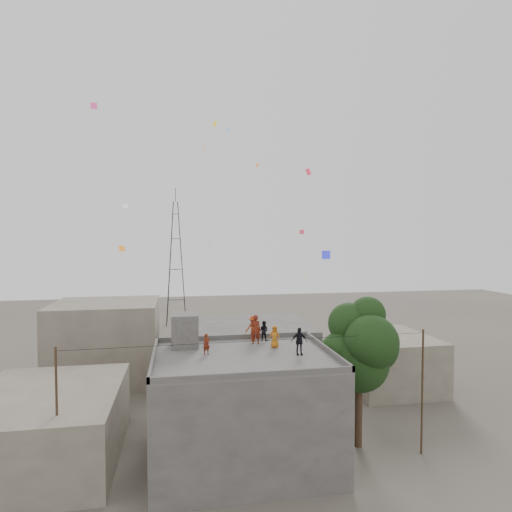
{
  "coord_description": "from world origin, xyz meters",
  "views": [
    {
      "loc": [
        -3.49,
        -23.6,
        12.74
      ],
      "look_at": [
        1.32,
        3.15,
        11.58
      ],
      "focal_mm": 30.0,
      "sensor_mm": 36.0,
      "label": 1
    }
  ],
  "objects_px": {
    "tree": "(361,347)",
    "stair_head_box": "(185,330)",
    "transmission_tower": "(176,263)",
    "person_dark_adult": "(299,341)",
    "person_red_adult": "(255,329)"
  },
  "relations": [
    {
      "from": "person_dark_adult",
      "to": "transmission_tower",
      "type": "bearing_deg",
      "value": 101.85
    },
    {
      "from": "stair_head_box",
      "to": "tree",
      "type": "relative_size",
      "value": 0.22
    },
    {
      "from": "stair_head_box",
      "to": "transmission_tower",
      "type": "relative_size",
      "value": 0.1
    },
    {
      "from": "tree",
      "to": "person_dark_adult",
      "type": "bearing_deg",
      "value": -166.49
    },
    {
      "from": "stair_head_box",
      "to": "person_red_adult",
      "type": "height_order",
      "value": "stair_head_box"
    },
    {
      "from": "person_red_adult",
      "to": "person_dark_adult",
      "type": "xyz_separation_m",
      "value": [
        2.0,
        -2.94,
        -0.14
      ]
    },
    {
      "from": "transmission_tower",
      "to": "tree",
      "type": "bearing_deg",
      "value": -73.91
    },
    {
      "from": "tree",
      "to": "stair_head_box",
      "type": "bearing_deg",
      "value": 169.26
    },
    {
      "from": "stair_head_box",
      "to": "person_red_adult",
      "type": "distance_m",
      "value": 4.37
    },
    {
      "from": "stair_head_box",
      "to": "transmission_tower",
      "type": "distance_m",
      "value": 37.46
    },
    {
      "from": "stair_head_box",
      "to": "tree",
      "type": "height_order",
      "value": "tree"
    },
    {
      "from": "stair_head_box",
      "to": "tree",
      "type": "xyz_separation_m",
      "value": [
        10.57,
        -2.0,
        -1.0
      ]
    },
    {
      "from": "stair_head_box",
      "to": "person_dark_adult",
      "type": "distance_m",
      "value": 7.04
    },
    {
      "from": "tree",
      "to": "person_red_adult",
      "type": "distance_m",
      "value": 6.56
    },
    {
      "from": "person_red_adult",
      "to": "person_dark_adult",
      "type": "relative_size",
      "value": 1.17
    }
  ]
}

